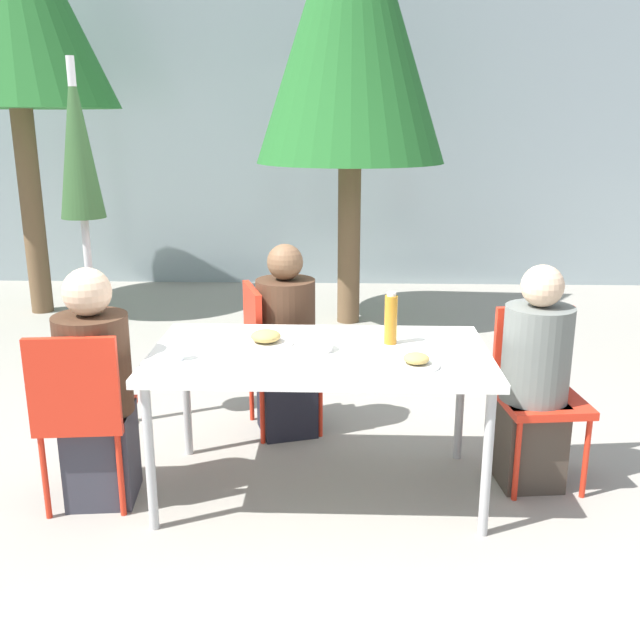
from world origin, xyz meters
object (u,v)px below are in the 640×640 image
Objects in this scene: closed_umbrella at (81,180)px; bottle at (391,319)px; tree_behind_left at (352,14)px; chair_left at (82,406)px; salad_bowl at (316,345)px; chair_right at (538,381)px; person_left at (96,394)px; chair_far at (271,347)px; drinking_cup at (176,349)px; person_far at (286,347)px; person_right at (534,384)px.

bottle is (1.67, -0.59, -0.60)m from closed_umbrella.
closed_umbrella is at bearing -122.14° from tree_behind_left.
salad_bowl is at bearing 4.70° from chair_left.
tree_behind_left is at bearing 63.26° from chair_left.
chair_left is at bearing 4.00° from chair_right.
person_left is 1.10m from chair_far.
person_left is 11.34× the size of drinking_cup.
closed_umbrella reaches higher than salad_bowl.
chair_left is at bearing -74.88° from closed_umbrella.
person_far is 1.46m from closed_umbrella.
chair_left is at bearing -62.25° from person_far.
tree_behind_left is (-0.89, 2.97, 2.07)m from person_right.
person_far is at bearing 37.82° from person_left.
person_far is (0.87, 0.88, 0.01)m from chair_left.
person_far reaches higher than chair_left.
closed_umbrella is at bearing 128.27° from drinking_cup.
person_left is 2.11m from person_right.
bottle is at bearing -0.42° from chair_right.
bottle is 1.60× the size of salad_bowl.
drinking_cup reaches higher than salad_bowl.
chair_far is 3.41× the size of bottle.
person_left is at bearing -0.16° from person_right.
person_far is 3.20m from tree_behind_left.
person_right reaches higher than drinking_cup.
bottle is at bearing -6.94° from person_right.
chair_right reaches higher than salad_bowl.
chair_left is 1.19m from chair_far.
tree_behind_left is at bearing 86.83° from salad_bowl.
bottle is (0.65, -0.59, 0.34)m from chair_far.
chair_right is 1.79m from drinking_cup.
closed_umbrella is (-2.42, 0.52, 0.94)m from chair_right.
chair_right is at bearing 4.31° from chair_left.
tree_behind_left is (0.80, 3.24, 1.82)m from drinking_cup.
chair_far is at bearing -100.99° from tree_behind_left.
tree_behind_left reaches higher than chair_right.
bottle is at bearing -86.43° from tree_behind_left.
salad_bowl is (-1.11, -0.19, 0.24)m from chair_right.
bottle is 1.02m from drinking_cup.
chair_left is at bearing -110.71° from tree_behind_left.
tree_behind_left is at bearing 151.41° from chair_far.
tree_behind_left reaches higher than drinking_cup.
person_right is at bearing 5.85° from salad_bowl.
person_right is 0.78m from bottle.
closed_umbrella is at bearing -20.53° from person_right.
person_left is (0.04, 0.08, 0.03)m from chair_left.
chair_far is (0.78, 0.90, 0.00)m from chair_left.
person_left is at bearing 173.61° from drinking_cup.
bottle is (0.56, -0.56, 0.33)m from person_far.
tree_behind_left is at bearing 63.41° from person_left.
bottle is 0.07× the size of tree_behind_left.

